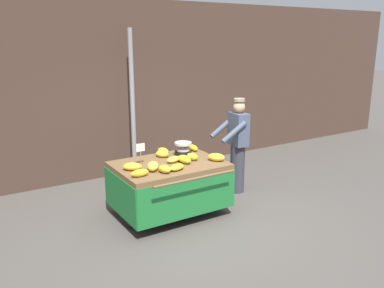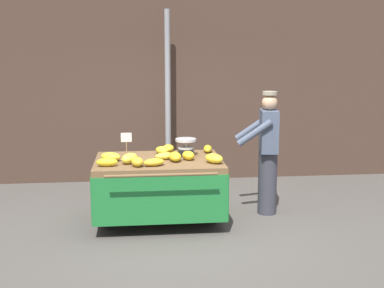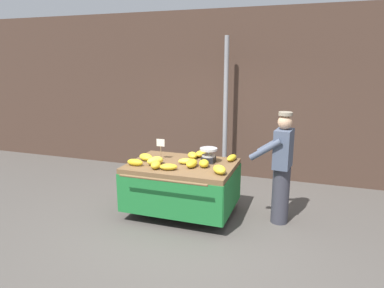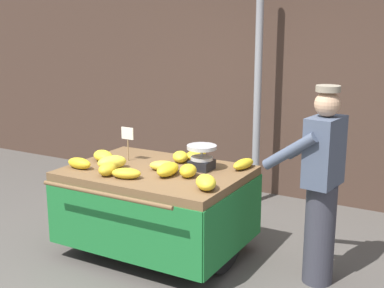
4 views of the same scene
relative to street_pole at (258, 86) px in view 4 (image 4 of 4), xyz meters
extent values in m
plane|color=#514C47|center=(0.05, -2.30, -1.46)|extent=(60.00, 60.00, 0.00)
cube|color=#473328|center=(0.05, 0.50, 0.28)|extent=(16.00, 0.24, 3.47)
cylinder|color=gray|center=(0.00, 0.00, 0.00)|extent=(0.09, 0.09, 2.91)
cube|color=brown|center=(-0.24, -1.86, -0.64)|extent=(1.64, 1.19, 0.08)
cylinder|color=black|center=(-0.98, -1.86, -1.07)|extent=(0.05, 0.76, 0.76)
cylinder|color=#B7B7BC|center=(-1.01, -1.86, -1.07)|extent=(0.01, 0.14, 0.14)
cylinder|color=black|center=(0.50, -1.86, -1.07)|extent=(0.05, 0.76, 0.76)
cylinder|color=#B7B7BC|center=(0.53, -1.86, -1.07)|extent=(0.01, 0.14, 0.14)
cylinder|color=#4C4742|center=(-0.24, -1.35, -1.07)|extent=(0.05, 0.05, 0.77)
cube|color=#1E7233|center=(-0.24, -2.46, -0.98)|extent=(1.64, 0.02, 0.60)
cube|color=#1E7233|center=(-0.24, -1.27, -0.98)|extent=(1.64, 0.02, 0.60)
cube|color=#1E7233|center=(-1.06, -1.86, -0.98)|extent=(0.02, 1.19, 0.60)
cube|color=#1E7233|center=(0.58, -1.86, -0.98)|extent=(0.02, 1.19, 0.60)
cylinder|color=brown|center=(-0.24, -2.64, -0.62)|extent=(1.32, 0.04, 0.04)
cube|color=black|center=(0.14, -1.66, -0.56)|extent=(0.20, 0.20, 0.09)
cylinder|color=#B7B7BC|center=(0.14, -1.66, -0.46)|extent=(0.02, 0.02, 0.11)
cylinder|color=#B7B7BC|center=(0.14, -1.66, -0.39)|extent=(0.28, 0.28, 0.04)
cylinder|color=#B7B7BC|center=(0.14, -1.66, -0.49)|extent=(0.21, 0.21, 0.03)
cylinder|color=#997A51|center=(-0.65, -1.74, -0.49)|extent=(0.01, 0.01, 0.22)
cube|color=white|center=(-0.65, -1.74, -0.32)|extent=(0.14, 0.01, 0.12)
ellipsoid|color=yellow|center=(-0.17, -1.52, -0.55)|extent=(0.25, 0.27, 0.11)
ellipsoid|color=yellow|center=(-0.61, -2.05, -0.54)|extent=(0.29, 0.32, 0.13)
ellipsoid|color=gold|center=(-0.51, -2.24, -0.55)|extent=(0.18, 0.24, 0.11)
ellipsoid|color=gold|center=(0.15, -1.93, -0.54)|extent=(0.20, 0.24, 0.12)
ellipsoid|color=gold|center=(-0.31, -2.23, -0.56)|extent=(0.30, 0.22, 0.09)
ellipsoid|color=yellow|center=(-0.86, -1.88, -0.55)|extent=(0.32, 0.28, 0.11)
ellipsoid|color=gold|center=(0.47, -1.44, -0.56)|extent=(0.16, 0.31, 0.09)
ellipsoid|color=gold|center=(-0.88, -2.20, -0.55)|extent=(0.27, 0.13, 0.10)
ellipsoid|color=yellow|center=(0.45, -2.16, -0.54)|extent=(0.29, 0.32, 0.12)
ellipsoid|color=gold|center=(-0.08, -1.37, -0.55)|extent=(0.18, 0.28, 0.10)
ellipsoid|color=yellow|center=(-0.15, -1.87, -0.56)|extent=(0.30, 0.21, 0.09)
ellipsoid|color=gold|center=(-0.03, -1.98, -0.54)|extent=(0.17, 0.30, 0.12)
cylinder|color=#383842|center=(1.28, -1.65, -1.02)|extent=(0.26, 0.26, 0.88)
cube|color=#475166|center=(1.28, -1.65, -0.29)|extent=(0.28, 0.41, 0.58)
sphere|color=tan|center=(1.28, -1.65, 0.11)|extent=(0.21, 0.21, 0.21)
cylinder|color=gray|center=(1.28, -1.65, 0.23)|extent=(0.20, 0.20, 0.05)
cylinder|color=#475166|center=(1.05, -1.83, -0.28)|extent=(0.49, 0.15, 0.37)
cylinder|color=#475166|center=(1.10, -1.41, -0.28)|extent=(0.49, 0.15, 0.37)
camera|label=1|loc=(-3.07, -7.08, 1.27)|focal=37.58mm
camera|label=2|loc=(-0.49, -8.33, 0.79)|focal=47.32mm
camera|label=3|loc=(1.63, -6.79, 0.96)|focal=32.56mm
camera|label=4|loc=(2.40, -5.83, 0.77)|focal=49.07mm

